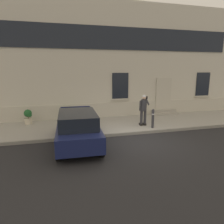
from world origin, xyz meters
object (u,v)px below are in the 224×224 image
at_px(planter_cream, 28,116).
at_px(planter_olive, 68,114).
at_px(hatchback_car_navy, 78,128).
at_px(bollard_near_person, 153,118).
at_px(person_on_phone, 144,108).

xyz_separation_m(planter_cream, planter_olive, (2.25, 0.16, 0.00)).
bearing_deg(planter_olive, hatchback_car_navy, -86.22).
height_order(hatchback_car_navy, bollard_near_person, hatchback_car_navy).
xyz_separation_m(bollard_near_person, planter_cream, (-6.64, 2.56, -0.11)).
bearing_deg(hatchback_car_navy, planter_olive, 93.78).
bearing_deg(person_on_phone, planter_olive, 165.69).
bearing_deg(planter_olive, planter_cream, -176.05).
height_order(hatchback_car_navy, planter_olive, hatchback_car_navy).
relative_size(person_on_phone, planter_olive, 2.04).
distance_m(bollard_near_person, planter_olive, 5.16).
bearing_deg(planter_olive, bollard_near_person, -31.79).
distance_m(hatchback_car_navy, person_on_phone, 4.22).
height_order(bollard_near_person, person_on_phone, person_on_phone).
bearing_deg(hatchback_car_navy, planter_cream, 123.87).
relative_size(bollard_near_person, planter_cream, 1.22).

